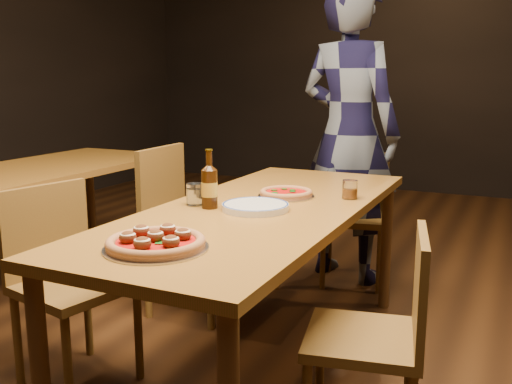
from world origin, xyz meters
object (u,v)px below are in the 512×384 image
at_px(chair_end, 354,217).
at_px(pizza_meatball, 156,242).
at_px(table_left, 25,181).
at_px(table_main, 261,222).
at_px(plate_stack, 255,207).
at_px(water_glass, 195,194).
at_px(pizza_margherita, 286,193).
at_px(chair_main_sw, 195,228).
at_px(chair_main_e, 363,337).
at_px(amber_glass, 350,189).
at_px(beer_bottle, 209,188).
at_px(chair_main_nw, 75,284).
at_px(diner, 349,134).

bearing_deg(chair_end, pizza_meatball, -104.31).
bearing_deg(table_left, pizza_meatball, -31.31).
xyz_separation_m(table_main, chair_end, (0.06, 1.27, -0.25)).
height_order(plate_stack, water_glass, water_glass).
distance_m(pizza_meatball, plate_stack, 0.63).
bearing_deg(table_main, pizza_margherita, 84.25).
bearing_deg(table_left, chair_main_sw, 7.50).
distance_m(chair_main_sw, water_glass, 0.72).
xyz_separation_m(table_main, pizza_margherita, (0.02, 0.23, 0.09)).
height_order(chair_main_sw, plate_stack, chair_main_sw).
bearing_deg(chair_main_e, table_main, -133.76).
xyz_separation_m(water_glass, amber_glass, (0.57, 0.41, -0.00)).
bearing_deg(table_main, table_left, 169.99).
distance_m(beer_bottle, amber_glass, 0.65).
bearing_deg(plate_stack, water_glass, -175.26).
xyz_separation_m(chair_end, pizza_meatball, (-0.11, -1.97, 0.35)).
relative_size(table_left, beer_bottle, 8.25).
xyz_separation_m(table_left, pizza_margherita, (1.72, -0.07, 0.09)).
bearing_deg(chair_end, chair_main_nw, -124.04).
xyz_separation_m(table_left, water_glass, (1.43, -0.40, 0.12)).
relative_size(table_main, chair_end, 2.34).
relative_size(chair_end, pizza_margherita, 3.29).
distance_m(table_main, pizza_meatball, 0.72).
relative_size(chair_main_e, pizza_margherita, 3.19).
bearing_deg(beer_bottle, pizza_margherita, 60.40).
bearing_deg(chair_main_e, table_left, -117.41).
bearing_deg(water_glass, chair_end, 76.47).
height_order(chair_main_sw, chair_main_e, chair_main_sw).
bearing_deg(beer_bottle, chair_end, 80.16).
xyz_separation_m(table_main, chair_main_sw, (-0.60, 0.44, -0.20)).
xyz_separation_m(chair_main_e, amber_glass, (-0.25, 0.65, 0.38)).
xyz_separation_m(table_left, chair_main_nw, (1.05, -0.74, -0.24)).
distance_m(chair_main_sw, chair_main_e, 1.40).
height_order(chair_main_nw, pizza_meatball, chair_main_nw).
height_order(chair_end, pizza_meatball, chair_end).
xyz_separation_m(chair_main_e, plate_stack, (-0.54, 0.27, 0.35)).
bearing_deg(pizza_meatball, chair_main_sw, 115.95).
xyz_separation_m(table_main, water_glass, (-0.27, -0.10, 0.12)).
height_order(beer_bottle, diner, diner).
relative_size(pizza_margherita, amber_glass, 3.04).
xyz_separation_m(table_left, chair_main_e, (2.25, -0.65, -0.26)).
relative_size(chair_main_nw, chair_end, 1.03).
xyz_separation_m(table_left, beer_bottle, (1.52, -0.43, 0.16)).
height_order(table_left, amber_glass, amber_glass).
bearing_deg(water_glass, plate_stack, 4.74).
bearing_deg(chair_main_nw, beer_bottle, -44.78).
xyz_separation_m(chair_end, beer_bottle, (-0.24, -1.39, 0.41)).
height_order(chair_main_nw, chair_end, chair_main_nw).
xyz_separation_m(table_main, table_left, (-1.70, 0.30, 0.00)).
relative_size(chair_main_e, amber_glass, 9.69).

